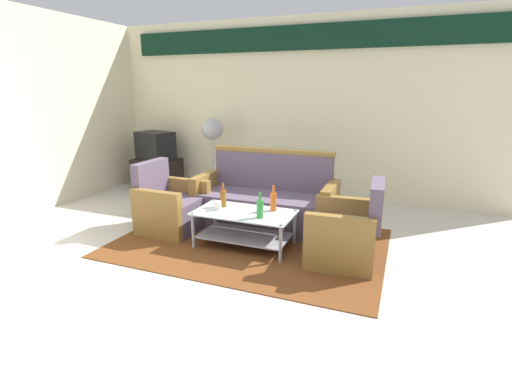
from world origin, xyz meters
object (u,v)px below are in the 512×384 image
Objects in this scene: tv_stand at (157,173)px; pedestal_fan at (212,133)px; armchair_right at (346,235)px; coffee_table at (244,224)px; armchair_left at (171,208)px; cup at (218,205)px; bottle_brown at (223,198)px; couch at (266,202)px; television at (155,146)px; bottle_green at (260,208)px; bottle_orange at (273,201)px.

tv_stand is 1.34m from pedestal_fan.
armchair_right is 0.77× the size of coffee_table.
armchair_left is 8.50× the size of cup.
bottle_brown is 2.81× the size of cup.
pedestal_fan is (-1.39, 1.91, 0.74)m from coffee_table.
couch reaches higher than tv_stand.
armchair_right is 1.43m from cup.
television reaches higher than tv_stand.
cup is 0.08× the size of pedestal_fan.
bottle_green is (0.23, -0.12, 0.24)m from coffee_table.
armchair_right is at bearing -8.04° from bottle_orange.
bottle_orange is (0.59, 0.07, 0.00)m from bottle_brown.
armchair_left is 1.08m from coffee_table.
armchair_right is 1.11m from coffee_table.
bottle_orange reaches higher than bottle_brown.
bottle_brown is (-1.41, 0.05, 0.23)m from armchair_right.
bottle_orange is (1.36, 0.00, 0.23)m from armchair_left.
bottle_orange is (-0.83, 0.12, 0.23)m from armchair_right.
cup is 0.12× the size of tv_stand.
coffee_table is at bearing 7.36° from cup.
armchair_left is at bearing -50.04° from tv_stand.
television reaches higher than armchair_left.
coffee_table is 2.47m from pedestal_fan.
television is at bearing 144.01° from bottle_green.
armchair_right reaches higher than bottle_green.
armchair_right is 3.21m from pedestal_fan.
television is (-3.61, 1.82, 0.47)m from armchair_right.
bottle_brown is at bearing -38.84° from tv_stand.
bottle_brown is 1.02× the size of bottle_green.
bottle_green is at bearing 79.38° from armchair_left.
coffee_table is 0.36m from bottle_green.
armchair_right reaches higher than tv_stand.
coffee_table is 3.15m from television.
armchair_left is 2.19m from armchair_right.
television reaches higher than bottle_brown.
armchair_left is 1.35m from bottle_green.
couch is 2.26× the size of tv_stand.
pedestal_fan is at bearing 49.97° from armchair_right.
armchair_right is 0.67× the size of pedestal_fan.
bottle_orange is 0.63m from cup.
tv_stand is at bearing 139.11° from cup.
cup is (-1.42, -0.08, 0.17)m from armchair_right.
bottle_brown is at bearing 86.61° from armchair_left.
armchair_right is 3.03× the size of bottle_brown.
armchair_left is 1.38m from bottle_orange.
armchair_left reaches higher than cup.
bottle_brown is at bearing 87.66° from cup.
armchair_left is at bearing 175.23° from bottle_brown.
armchair_left is 0.67× the size of pedestal_fan.
bottle_green is 0.40× the size of television.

